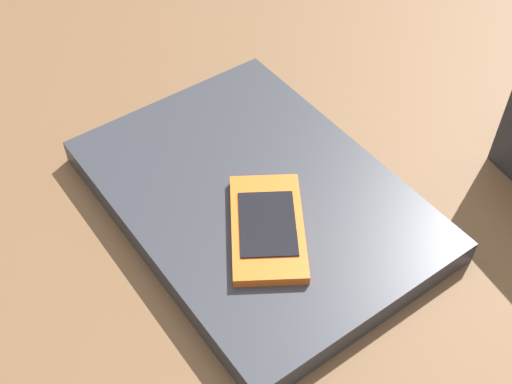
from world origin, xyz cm
name	(u,v)px	position (x,y,z in cm)	size (l,w,h in cm)	color
desk_surface	(290,171)	(0.00, 0.00, 1.50)	(120.00, 80.00, 3.00)	brown
laptop_closed	(256,199)	(3.56, -5.69, 4.15)	(30.33, 21.84, 2.31)	#33353D
cell_phone_on_laptop	(267,227)	(7.97, -7.05, 5.78)	(12.28, 9.96, 1.01)	orange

